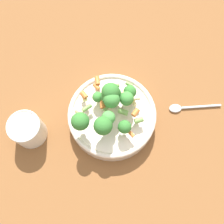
% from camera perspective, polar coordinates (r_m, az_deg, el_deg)
% --- Properties ---
extents(ground_plane, '(3.00, 3.00, 0.00)m').
position_cam_1_polar(ground_plane, '(0.76, -0.00, -1.59)').
color(ground_plane, brown).
extents(bowl, '(0.24, 0.24, 0.05)m').
position_cam_1_polar(bowl, '(0.73, -0.00, -0.90)').
color(bowl, beige).
rests_on(bowl, ground_plane).
extents(pasta_salad, '(0.19, 0.20, 0.08)m').
position_cam_1_polar(pasta_salad, '(0.66, -0.77, 1.09)').
color(pasta_salad, '#8CB766').
rests_on(pasta_salad, bowl).
extents(cup, '(0.09, 0.09, 0.08)m').
position_cam_1_polar(cup, '(0.74, -17.91, -3.68)').
color(cup, silver).
rests_on(cup, ground_plane).
extents(spoon, '(0.11, 0.12, 0.01)m').
position_cam_1_polar(spoon, '(0.79, 15.64, 0.92)').
color(spoon, silver).
rests_on(spoon, ground_plane).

